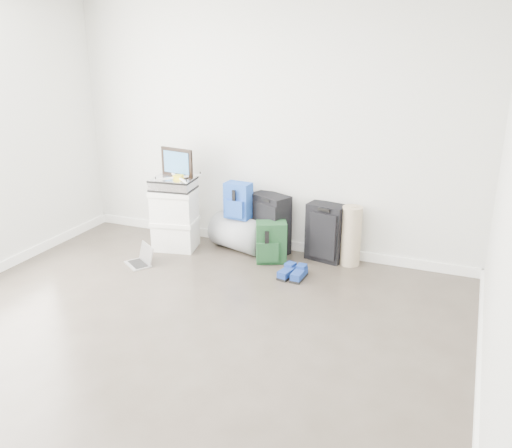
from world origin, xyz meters
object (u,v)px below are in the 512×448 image
at_px(briefcase, 173,184).
at_px(duffel_bag, 239,233).
at_px(boxes_stack, 175,219).
at_px(carry_on, 326,232).
at_px(laptop, 141,260).
at_px(large_suitcase, 270,224).

distance_m(briefcase, duffel_bag, 0.90).
relative_size(boxes_stack, carry_on, 1.10).
bearing_deg(laptop, briefcase, 113.92).
distance_m(duffel_bag, large_suitcase, 0.37).
bearing_deg(laptop, large_suitcase, 71.16).
relative_size(briefcase, large_suitcase, 0.69).
bearing_deg(boxes_stack, large_suitcase, 4.48).
relative_size(boxes_stack, briefcase, 1.50).
relative_size(large_suitcase, laptop, 1.83).
bearing_deg(briefcase, large_suitcase, 8.72).
bearing_deg(boxes_stack, duffel_bag, 7.05).
bearing_deg(large_suitcase, briefcase, -139.50).
relative_size(duffel_bag, laptop, 1.73).
xyz_separation_m(boxes_stack, duffel_bag, (0.67, 0.22, -0.15)).
relative_size(large_suitcase, carry_on, 1.06).
xyz_separation_m(boxes_stack, carry_on, (1.63, 0.31, -0.03)).
xyz_separation_m(boxes_stack, large_suitcase, (1.01, 0.29, -0.01)).
bearing_deg(laptop, duffel_bag, 79.10).
height_order(large_suitcase, laptop, large_suitcase).
relative_size(briefcase, laptop, 1.27).
height_order(boxes_stack, carry_on, boxes_stack).
bearing_deg(carry_on, boxes_stack, -157.59).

